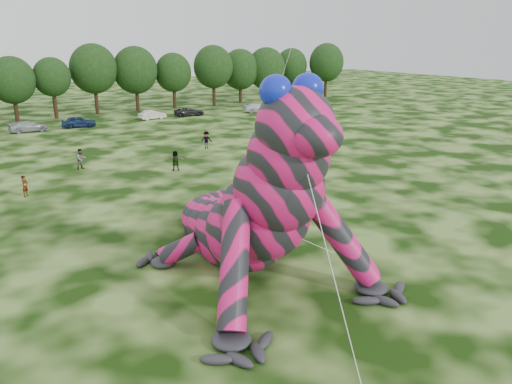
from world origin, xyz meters
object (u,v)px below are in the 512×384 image
object	(u,v)px
tree_17	(326,70)
car_5	(152,115)
tree_9	(53,88)
tree_11	(136,79)
tree_8	(13,89)
inflatable_gecko	(231,170)
tree_15	(266,74)
spectator_1	(81,159)
spectator_0	(25,186)
tree_14	(240,76)
car_3	(28,127)
spectator_5	(175,161)
tree_10	(94,79)
tree_12	(174,81)
car_7	(257,108)
tree_13	(214,76)
tree_16	(291,73)
car_6	(189,112)
spectator_2	(206,140)
car_4	(79,122)

from	to	relation	value
tree_17	car_5	size ratio (longest dim) A/B	2.62
tree_9	tree_11	distance (m)	12.77
tree_8	tree_9	world-z (taller)	tree_8
inflatable_gecko	car_5	world-z (taller)	inflatable_gecko
tree_9	tree_15	xyz separation A→B (m)	(37.41, 0.43, 0.48)
tree_11	spectator_1	distance (m)	37.32
spectator_0	spectator_1	bearing A→B (deg)	-1.02
tree_14	spectator_1	world-z (taller)	tree_14
car_3	spectator_5	distance (m)	28.52
tree_10	inflatable_gecko	bearing A→B (deg)	-99.86
tree_12	car_3	world-z (taller)	tree_12
tree_14	spectator_1	xyz separation A→B (m)	(-37.29, -33.17, -3.77)
tree_10	car_7	size ratio (longest dim) A/B	2.22
tree_15	car_3	size ratio (longest dim) A/B	2.10
tree_15	tree_13	bearing A→B (deg)	-176.75
tree_16	car_6	distance (m)	29.31
tree_13	spectator_2	xyz separation A→B (m)	(-17.53, -30.09, -4.14)
tree_16	spectator_0	world-z (taller)	tree_16
tree_11	tree_16	world-z (taller)	tree_11
tree_17	spectator_1	xyz separation A→B (m)	(-55.78, -31.11, -4.22)
car_4	spectator_0	xyz separation A→B (m)	(-11.29, -28.26, 0.06)
spectator_5	tree_12	bearing A→B (deg)	-97.62
spectator_1	spectator_0	world-z (taller)	spectator_1
car_4	tree_17	bearing A→B (deg)	-68.80
car_7	tree_16	bearing A→B (deg)	-41.14
car_4	spectator_5	bearing A→B (deg)	-166.20
car_4	spectator_0	size ratio (longest dim) A/B	2.70
tree_11	tree_17	distance (m)	38.19
tree_11	tree_17	size ratio (longest dim) A/B	0.98
tree_10	spectator_5	size ratio (longest dim) A/B	5.90
car_6	spectator_2	xyz separation A→B (m)	(-8.74, -21.95, 0.30)
tree_12	tree_17	xyz separation A→B (m)	(31.94, -1.08, 0.66)
tree_8	tree_12	bearing A→B (deg)	1.78
tree_8	tree_10	size ratio (longest dim) A/B	0.85
spectator_5	spectator_2	xyz separation A→B (m)	(6.59, 6.57, 0.03)
car_4	spectator_5	xyz separation A→B (m)	(1.22, -27.39, 0.15)
tree_17	spectator_1	world-z (taller)	tree_17
tree_9	spectator_0	distance (m)	39.35
inflatable_gecko	car_4	bearing A→B (deg)	84.49
spectator_2	tree_10	bearing A→B (deg)	110.56
tree_11	spectator_0	xyz separation A→B (m)	(-23.29, -38.59, -4.23)
spectator_0	tree_13	bearing A→B (deg)	-1.71
car_4	tree_15	bearing A→B (deg)	-63.64
tree_15	spectator_2	size ratio (longest dim) A/B	5.24
tree_8	car_4	size ratio (longest dim) A/B	2.06
spectator_5	spectator_2	bearing A→B (deg)	-118.18
tree_12	car_3	distance (m)	26.53
tree_10	car_4	xyz separation A→B (m)	(-5.61, -10.71, -4.51)
tree_14	spectator_0	size ratio (longest dim) A/B	5.86
tree_13	tree_8	bearing A→B (deg)	-179.74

